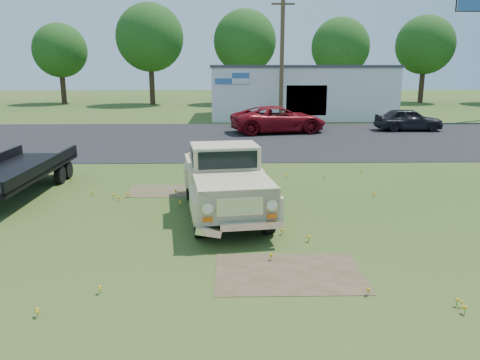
# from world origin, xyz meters

# --- Properties ---
(ground) EXTENTS (140.00, 140.00, 0.00)m
(ground) POSITION_xyz_m (0.00, 0.00, 0.00)
(ground) COLOR #2B4E19
(ground) RESTS_ON ground
(asphalt_lot) EXTENTS (90.00, 14.00, 0.02)m
(asphalt_lot) POSITION_xyz_m (0.00, 15.00, 0.00)
(asphalt_lot) COLOR black
(asphalt_lot) RESTS_ON ground
(dirt_patch_a) EXTENTS (3.00, 2.00, 0.01)m
(dirt_patch_a) POSITION_xyz_m (1.50, -3.00, 0.00)
(dirt_patch_a) COLOR #443B24
(dirt_patch_a) RESTS_ON ground
(dirt_patch_b) EXTENTS (2.20, 1.60, 0.01)m
(dirt_patch_b) POSITION_xyz_m (-2.00, 3.50, 0.00)
(dirt_patch_b) COLOR #443B24
(dirt_patch_b) RESTS_ON ground
(commercial_building) EXTENTS (14.20, 8.20, 4.15)m
(commercial_building) POSITION_xyz_m (6.00, 26.99, 2.10)
(commercial_building) COLOR white
(commercial_building) RESTS_ON ground
(utility_pole_mid) EXTENTS (1.60, 0.30, 9.00)m
(utility_pole_mid) POSITION_xyz_m (4.00, 22.00, 4.60)
(utility_pole_mid) COLOR #463520
(utility_pole_mid) RESTS_ON ground
(treeline_b) EXTENTS (5.76, 5.76, 8.57)m
(treeline_b) POSITION_xyz_m (-18.00, 41.00, 5.67)
(treeline_b) COLOR #372519
(treeline_b) RESTS_ON ground
(treeline_c) EXTENTS (7.04, 7.04, 10.47)m
(treeline_c) POSITION_xyz_m (-8.00, 39.50, 6.93)
(treeline_c) COLOR #372519
(treeline_c) RESTS_ON ground
(treeline_d) EXTENTS (6.72, 6.72, 10.00)m
(treeline_d) POSITION_xyz_m (2.00, 40.50, 6.62)
(treeline_d) COLOR #372519
(treeline_d) RESTS_ON ground
(treeline_e) EXTENTS (6.08, 6.08, 9.04)m
(treeline_e) POSITION_xyz_m (12.00, 39.00, 5.98)
(treeline_e) COLOR #372519
(treeline_e) RESTS_ON ground
(treeline_f) EXTENTS (6.40, 6.40, 9.52)m
(treeline_f) POSITION_xyz_m (22.00, 41.50, 6.30)
(treeline_f) COLOR #372519
(treeline_f) RESTS_ON ground
(vintage_pickup_truck) EXTENTS (2.93, 5.81, 2.02)m
(vintage_pickup_truck) POSITION_xyz_m (0.16, 0.93, 1.01)
(vintage_pickup_truck) COLOR #CDB78A
(vintage_pickup_truck) RESTS_ON ground
(flatbed_trailer) EXTENTS (2.20, 6.54, 1.78)m
(flatbed_trailer) POSITION_xyz_m (-6.71, 3.21, 0.89)
(flatbed_trailer) COLOR black
(flatbed_trailer) RESTS_ON ground
(red_pickup) EXTENTS (6.33, 3.84, 1.64)m
(red_pickup) POSITION_xyz_m (3.37, 17.46, 0.82)
(red_pickup) COLOR maroon
(red_pickup) RESTS_ON ground
(dark_sedan) EXTENTS (4.22, 1.74, 1.43)m
(dark_sedan) POSITION_xyz_m (11.84, 18.15, 0.72)
(dark_sedan) COLOR black
(dark_sedan) RESTS_ON ground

